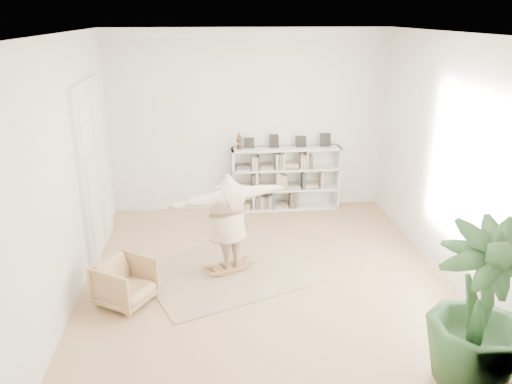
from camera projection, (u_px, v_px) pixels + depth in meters
floor at (265, 277)px, 7.72m from camera, size 6.00×6.00×0.00m
room_shell at (248, 32)px, 9.29m from camera, size 6.00×6.00×6.00m
doors at (94, 171)px, 8.21m from camera, size 0.09×1.78×2.92m
bookshelf at (285, 179)px, 10.22m from camera, size 2.20×0.35×1.64m
armchair at (125, 282)px, 6.93m from camera, size 0.96×0.95×0.64m
rug at (229, 270)px, 7.89m from camera, size 3.07×2.79×0.02m
rocker_board at (229, 267)px, 7.86m from camera, size 0.61×0.50×0.11m
person at (228, 219)px, 7.58m from camera, size 1.94×1.18×1.53m
houseplant at (480, 309)px, 5.20m from camera, size 1.35×1.35×1.87m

